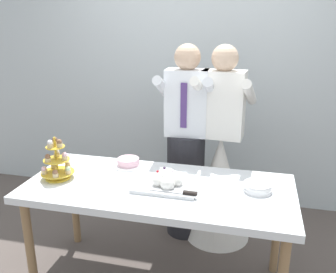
% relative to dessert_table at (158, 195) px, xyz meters
% --- Properties ---
extents(rear_wall, '(5.20, 0.10, 2.90)m').
position_rel_dessert_table_xyz_m(rear_wall, '(0.00, 1.45, 0.75)').
color(rear_wall, silver).
rests_on(rear_wall, ground_plane).
extents(dessert_table, '(1.80, 0.80, 0.78)m').
position_rel_dessert_table_xyz_m(dessert_table, '(0.00, 0.00, 0.00)').
color(dessert_table, silver).
rests_on(dessert_table, ground_plane).
extents(cupcake_stand, '(0.23, 0.23, 0.31)m').
position_rel_dessert_table_xyz_m(cupcake_stand, '(-0.71, -0.06, 0.19)').
color(cupcake_stand, gold).
rests_on(cupcake_stand, dessert_table).
extents(main_cake_tray, '(0.44, 0.31, 0.13)m').
position_rel_dessert_table_xyz_m(main_cake_tray, '(0.06, -0.02, 0.11)').
color(main_cake_tray, silver).
rests_on(main_cake_tray, dessert_table).
extents(plate_stack, '(0.19, 0.19, 0.05)m').
position_rel_dessert_table_xyz_m(plate_stack, '(0.65, 0.07, 0.10)').
color(plate_stack, white).
rests_on(plate_stack, dessert_table).
extents(round_cake, '(0.24, 0.24, 0.06)m').
position_rel_dessert_table_xyz_m(round_cake, '(-0.31, 0.27, 0.10)').
color(round_cake, white).
rests_on(round_cake, dessert_table).
extents(person_groom, '(0.48, 0.50, 1.66)m').
position_rel_dessert_table_xyz_m(person_groom, '(0.05, 0.70, 0.05)').
color(person_groom, '#232328').
rests_on(person_groom, ground_plane).
extents(person_bride, '(0.56, 0.56, 1.66)m').
position_rel_dessert_table_xyz_m(person_bride, '(0.34, 0.70, -0.12)').
color(person_bride, white).
rests_on(person_bride, ground_plane).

